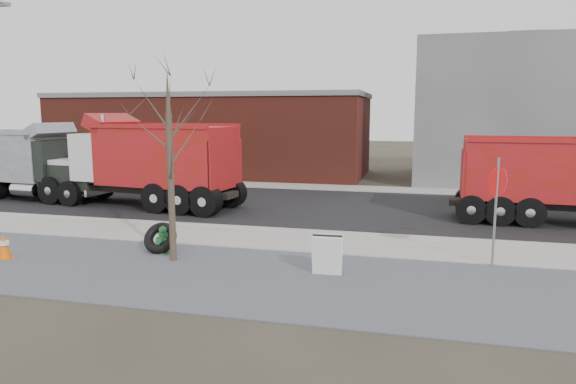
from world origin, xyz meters
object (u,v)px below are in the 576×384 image
(dump_truck_red_a, at_px, (566,176))
(dump_truck_grey, at_px, (27,161))
(truck_tire, at_px, (160,238))
(sandwich_board, at_px, (327,255))
(dump_truck_red_b, at_px, (143,160))
(stop_sign, at_px, (496,194))
(fire_hydrant, at_px, (163,241))

(dump_truck_red_a, xyz_separation_m, dump_truck_grey, (-23.01, 0.14, 0.03))
(truck_tire, relative_size, dump_truck_grey, 0.13)
(truck_tire, height_order, dump_truck_red_a, dump_truck_red_a)
(sandwich_board, xyz_separation_m, dump_truck_grey, (-15.67, 8.15, 1.26))
(truck_tire, relative_size, dump_truck_red_b, 0.10)
(dump_truck_red_a, height_order, dump_truck_grey, dump_truck_grey)
(stop_sign, xyz_separation_m, dump_truck_grey, (-19.77, 6.39, -0.17))
(fire_hydrant, distance_m, dump_truck_red_a, 14.26)
(sandwich_board, relative_size, dump_truck_red_a, 0.12)
(stop_sign, height_order, dump_truck_red_b, dump_truck_red_b)
(stop_sign, distance_m, sandwich_board, 4.68)
(stop_sign, distance_m, dump_truck_red_b, 14.66)
(truck_tire, bearing_deg, stop_sign, 5.08)
(dump_truck_grey, bearing_deg, dump_truck_red_b, 1.08)
(fire_hydrant, distance_m, truck_tire, 0.14)
(sandwich_board, height_order, dump_truck_red_b, dump_truck_red_b)
(truck_tire, relative_size, stop_sign, 0.35)
(dump_truck_red_b, height_order, dump_truck_grey, dump_truck_red_b)
(truck_tire, height_order, dump_truck_grey, dump_truck_grey)
(dump_truck_red_b, relative_size, dump_truck_grey, 1.21)
(dump_truck_red_b, bearing_deg, fire_hydrant, 130.64)
(sandwich_board, bearing_deg, dump_truck_red_a, 45.29)
(dump_truck_red_b, bearing_deg, sandwich_board, 148.23)
(stop_sign, distance_m, dump_truck_grey, 20.78)
(dump_truck_red_a, bearing_deg, sandwich_board, -129.90)
(dump_truck_grey, bearing_deg, sandwich_board, -21.48)
(truck_tire, height_order, sandwich_board, sandwich_board)
(stop_sign, bearing_deg, sandwich_board, -177.55)
(truck_tire, xyz_separation_m, stop_sign, (9.15, 0.81, 1.53))
(fire_hydrant, relative_size, truck_tire, 0.81)
(sandwich_board, bearing_deg, truck_tire, 167.19)
(truck_tire, xyz_separation_m, dump_truck_grey, (-10.62, 7.20, 1.36))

